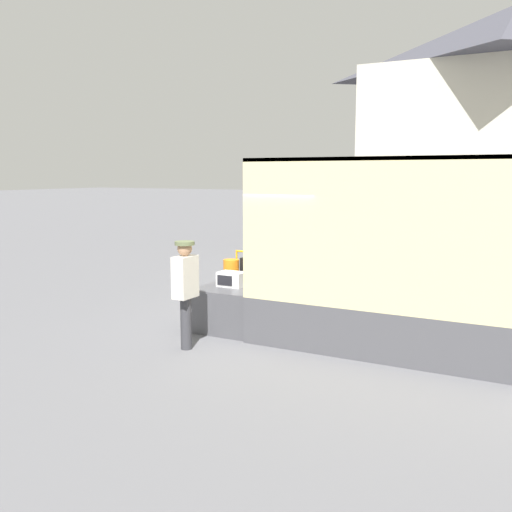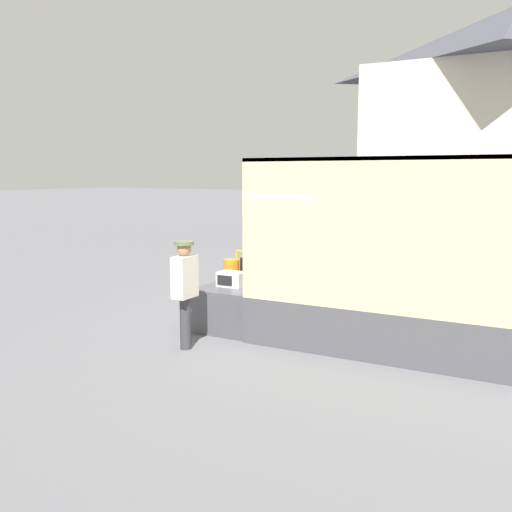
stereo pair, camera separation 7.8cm
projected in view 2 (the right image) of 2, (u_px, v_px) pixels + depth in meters
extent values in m
plane|color=slate|center=(275.00, 326.00, 10.63)|extent=(160.00, 160.00, 0.00)
cube|color=#4C4C51|center=(394.00, 321.00, 9.51)|extent=(4.48, 2.36, 0.78)
cube|color=beige|center=(414.00, 224.00, 10.29)|extent=(4.48, 0.06, 2.29)
cube|color=beige|center=(377.00, 236.00, 8.29)|extent=(4.48, 0.06, 2.29)
cube|color=beige|center=(400.00, 160.00, 9.13)|extent=(4.48, 2.36, 0.06)
cylinder|color=silver|center=(410.00, 283.00, 9.79)|extent=(0.29, 0.29, 0.36)
cube|color=#B2A893|center=(436.00, 306.00, 8.31)|extent=(0.44, 0.32, 0.26)
cube|color=#4C4C51|center=(247.00, 302.00, 10.85)|extent=(1.17, 2.25, 0.78)
cube|color=white|center=(232.00, 279.00, 10.39)|extent=(0.48, 0.33, 0.27)
cube|color=black|center=(225.00, 280.00, 10.26)|extent=(0.31, 0.01, 0.18)
cube|color=black|center=(257.00, 268.00, 11.23)|extent=(0.54, 0.43, 0.41)
cylinder|color=slate|center=(267.00, 268.00, 11.13)|extent=(0.20, 0.24, 0.24)
cylinder|color=orange|center=(237.00, 264.00, 11.15)|extent=(0.04, 0.04, 0.56)
cylinder|color=orange|center=(266.00, 267.00, 10.85)|extent=(0.04, 0.04, 0.56)
cylinder|color=orange|center=(249.00, 261.00, 11.59)|extent=(0.04, 0.04, 0.56)
cylinder|color=orange|center=(278.00, 263.00, 11.29)|extent=(0.04, 0.04, 0.56)
cylinder|color=orange|center=(251.00, 252.00, 10.96)|extent=(0.64, 0.04, 0.04)
cylinder|color=orange|center=(263.00, 249.00, 11.40)|extent=(0.64, 0.04, 0.04)
cylinder|color=orange|center=(231.00, 270.00, 11.01)|extent=(0.31, 0.31, 0.40)
cylinder|color=#38383D|center=(185.00, 323.00, 9.21)|extent=(0.18, 0.18, 0.85)
cube|color=beige|center=(185.00, 277.00, 9.10)|extent=(0.24, 0.44, 0.67)
sphere|color=tan|center=(184.00, 249.00, 9.04)|extent=(0.23, 0.23, 0.23)
cylinder|color=#606B47|center=(184.00, 243.00, 9.02)|extent=(0.32, 0.32, 0.06)
cube|color=beige|center=(512.00, 162.00, 20.84)|extent=(9.43, 7.17, 6.53)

